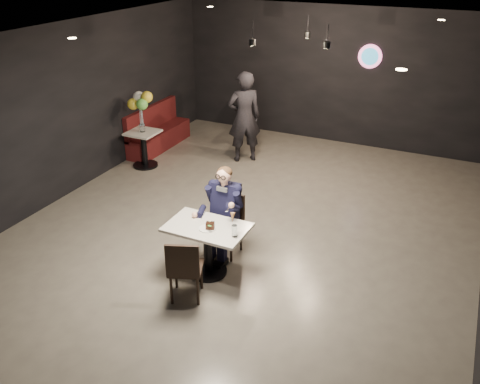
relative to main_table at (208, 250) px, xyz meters
The scene contains 17 objects.
floor 1.40m from the main_table, 90.70° to the left, with size 9.00×9.00×0.00m, color gray.
wall_sign 6.09m from the main_table, 82.33° to the left, with size 0.50×0.06×0.50m, color pink, non-canonical shape.
pendant_lights 4.18m from the main_table, 90.28° to the left, with size 1.40×1.20×0.36m, color black.
main_table is the anchor object (origin of this frame).
chair_far 0.56m from the main_table, 90.00° to the left, with size 0.42×0.46×0.92m, color black.
chair_near 0.59m from the main_table, 90.00° to the right, with size 0.42×0.46×0.92m, color black.
seated_man 0.65m from the main_table, 90.00° to the left, with size 0.60×0.80×1.44m, color black.
dessert_plate 0.39m from the main_table, 58.08° to the right, with size 0.22×0.22×0.01m, color white.
cake_slice 0.44m from the main_table, 33.70° to the right, with size 0.11×0.09×0.08m, color black.
mint_leaf 0.49m from the main_table, 47.78° to the right, with size 0.06×0.04×0.01m, color #2E8D30.
sundae_glass 0.64m from the main_table, ahead, with size 0.07×0.07×0.16m, color silver.
wafer_cone 0.74m from the main_table, ahead, with size 0.06×0.06×0.13m, color tan.
booth_bench 4.97m from the main_table, 131.06° to the left, with size 0.47×1.88×0.94m, color #400D0D.
side_table 4.05m from the main_table, 137.17° to the left, with size 0.59×0.59×0.73m, color silver.
balloon_vase 4.07m from the main_table, 137.17° to the left, with size 0.11×0.11×0.16m, color silver.
balloon_bunch 4.14m from the main_table, 137.17° to the left, with size 0.41×0.41×0.68m, color yellow.
passerby 4.15m from the main_table, 107.78° to the left, with size 0.69×0.45×1.89m, color black.
Camera 1 is at (2.93, -6.50, 4.21)m, focal length 38.00 mm.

